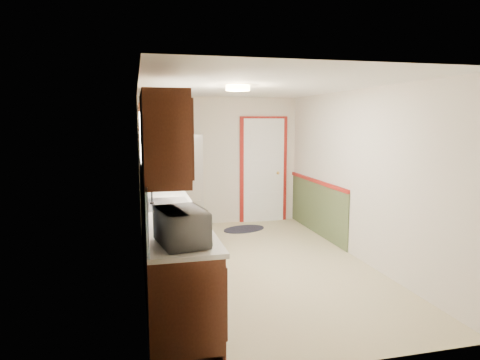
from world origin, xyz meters
TOP-DOWN VIEW (x-y plane):
  - room_shell at (0.00, 0.00)m, footprint 3.20×5.20m
  - kitchen_run at (-1.24, -0.29)m, footprint 0.63×4.00m
  - back_wall_trim at (0.99, 2.21)m, footprint 1.12×2.30m
  - ceiling_fixture at (-0.30, -0.20)m, footprint 0.30×0.30m
  - microwave at (-1.20, -1.95)m, footprint 0.39×0.58m
  - refrigerator at (-0.87, 1.75)m, footprint 0.77×0.75m
  - rug at (0.32, 1.90)m, footprint 0.93×0.75m
  - cooktop at (-1.19, 1.08)m, footprint 0.48×0.57m

SIDE VIEW (x-z plane):
  - rug at x=0.32m, z-range 0.00..0.01m
  - kitchen_run at x=-1.24m, z-range -0.29..1.91m
  - refrigerator at x=-0.87m, z-range 0.00..1.74m
  - back_wall_trim at x=0.99m, z-range -0.15..1.93m
  - cooktop at x=-1.19m, z-range 0.94..0.96m
  - microwave at x=-1.20m, z-range 0.94..1.30m
  - room_shell at x=0.00m, z-range -0.06..2.46m
  - ceiling_fixture at x=-0.30m, z-range 2.33..2.39m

